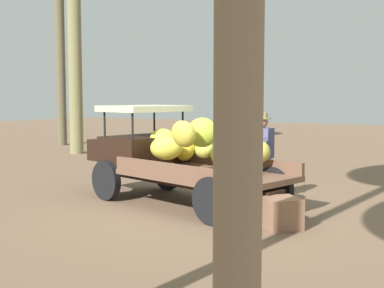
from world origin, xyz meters
TOP-DOWN VIEW (x-y plane):
  - ground_plane at (0.00, 0.00)m, footprint 60.00×60.00m
  - truck at (0.83, -0.32)m, footprint 4.66×2.60m
  - farmer at (-0.59, -1.17)m, footprint 0.52×0.48m
  - wooden_crate at (-1.65, 0.54)m, footprint 0.74×0.74m
  - loose_banana_bunch at (-0.40, -2.59)m, footprint 0.69×0.69m

SIDE VIEW (x-z plane):
  - ground_plane at x=0.00m, z-range 0.00..0.00m
  - loose_banana_bunch at x=-0.40m, z-range -0.01..0.33m
  - wooden_crate at x=-1.65m, z-range 0.00..0.47m
  - truck at x=0.83m, z-range -0.01..1.81m
  - farmer at x=-0.59m, z-range 0.12..1.82m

